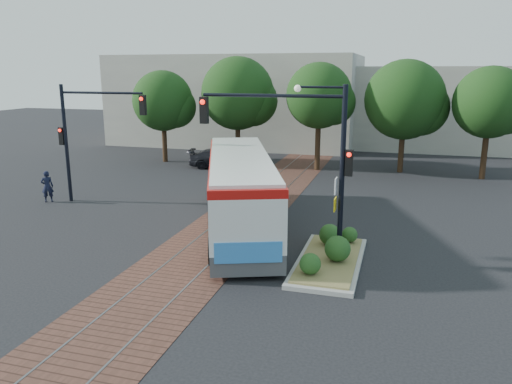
% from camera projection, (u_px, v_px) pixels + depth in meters
% --- Properties ---
extents(ground, '(120.00, 120.00, 0.00)m').
position_uv_depth(ground, '(213.00, 242.00, 19.88)').
color(ground, black).
rests_on(ground, ground).
extents(trackbed, '(3.60, 40.00, 0.02)m').
position_uv_depth(trackbed, '(243.00, 215.00, 23.61)').
color(trackbed, '#543126').
rests_on(trackbed, ground).
extents(tree_row, '(26.40, 5.60, 7.67)m').
position_uv_depth(tree_row, '(316.00, 98.00, 33.72)').
color(tree_row, '#382314').
rests_on(tree_row, ground).
extents(warehouses, '(40.00, 13.00, 8.00)m').
position_uv_depth(warehouses, '(319.00, 102.00, 45.93)').
color(warehouses, '#ADA899').
rests_on(warehouses, ground).
extents(city_bus, '(6.54, 11.97, 3.18)m').
position_uv_depth(city_bus, '(240.00, 187.00, 21.42)').
color(city_bus, '#454547').
rests_on(city_bus, ground).
extents(traffic_island, '(2.20, 5.20, 1.13)m').
position_uv_depth(traffic_island, '(330.00, 254.00, 17.65)').
color(traffic_island, gray).
rests_on(traffic_island, ground).
extents(signal_pole_main, '(5.49, 0.46, 6.00)m').
position_uv_depth(signal_pole_main, '(307.00, 145.00, 17.09)').
color(signal_pole_main, black).
rests_on(signal_pole_main, ground).
extents(signal_pole_left, '(4.99, 0.34, 6.00)m').
position_uv_depth(signal_pole_left, '(84.00, 128.00, 24.99)').
color(signal_pole_left, black).
rests_on(signal_pole_left, ground).
extents(officer, '(0.72, 0.66, 1.64)m').
position_uv_depth(officer, '(47.00, 186.00, 25.79)').
color(officer, black).
rests_on(officer, ground).
extents(parked_car, '(4.79, 2.73, 1.31)m').
position_uv_depth(parked_car, '(221.00, 158.00, 35.00)').
color(parked_car, black).
rests_on(parked_car, ground).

